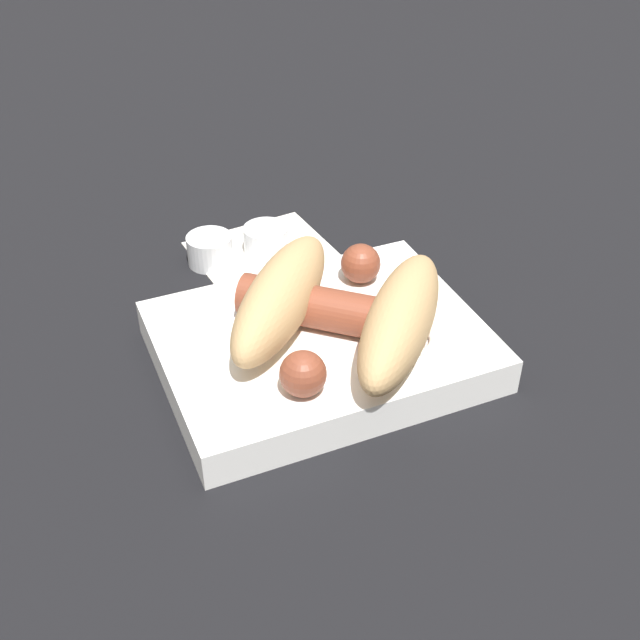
% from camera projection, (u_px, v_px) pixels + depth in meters
% --- Properties ---
extents(ground_plane, '(3.00, 3.00, 0.00)m').
position_uv_depth(ground_plane, '(320.00, 361.00, 0.62)').
color(ground_plane, black).
extents(food_tray, '(0.24, 0.18, 0.03)m').
position_uv_depth(food_tray, '(320.00, 346.00, 0.61)').
color(food_tray, white).
rests_on(food_tray, ground_plane).
extents(bread_roll, '(0.21, 0.21, 0.05)m').
position_uv_depth(bread_roll, '(339.00, 308.00, 0.58)').
color(bread_roll, tan).
rests_on(bread_roll, food_tray).
extents(sausage, '(0.13, 0.14, 0.03)m').
position_uv_depth(sausage, '(334.00, 314.00, 0.59)').
color(sausage, brown).
rests_on(sausage, food_tray).
extents(pickled_veggies, '(0.08, 0.07, 0.01)m').
position_uv_depth(pickled_veggies, '(398.00, 340.00, 0.59)').
color(pickled_veggies, '#F99E4C').
rests_on(pickled_veggies, food_tray).
extents(napkin, '(0.13, 0.13, 0.00)m').
position_uv_depth(napkin, '(267.00, 256.00, 0.74)').
color(napkin, white).
rests_on(napkin, ground_plane).
extents(condiment_cup_near, '(0.04, 0.04, 0.03)m').
position_uv_depth(condiment_cup_near, '(266.00, 242.00, 0.74)').
color(condiment_cup_near, silver).
rests_on(condiment_cup_near, ground_plane).
extents(condiment_cup_far, '(0.04, 0.04, 0.03)m').
position_uv_depth(condiment_cup_far, '(210.00, 251.00, 0.73)').
color(condiment_cup_far, silver).
rests_on(condiment_cup_far, ground_plane).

